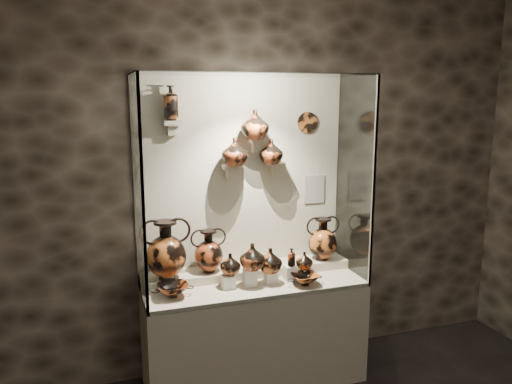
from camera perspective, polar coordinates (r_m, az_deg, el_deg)
wall_back at (r=4.01m, az=-1.68°, el=1.66°), size 5.00×0.02×3.20m
plinth at (r=4.09m, az=-0.23°, el=-15.89°), size 1.70×0.60×0.80m
front_tier at (r=3.92m, az=-0.24°, el=-10.47°), size 1.68×0.58×0.03m
rear_tier at (r=4.06m, az=-1.02°, el=-9.15°), size 1.70×0.25×0.10m
back_panel at (r=4.00m, az=-1.66°, el=1.65°), size 1.70×0.03×1.60m
glass_front at (r=3.43m, az=1.30°, el=0.08°), size 1.70×0.01×1.60m
glass_left at (r=3.54m, az=-13.37°, el=0.11°), size 0.01×0.60×1.60m
glass_right at (r=4.05m, az=11.21°, el=1.55°), size 0.01×0.60×1.60m
glass_top at (r=3.65m, az=-0.26°, el=13.29°), size 1.70×0.60×0.01m
frame_post_left at (r=3.26m, az=-12.79°, el=-0.79°), size 0.02×0.02×1.60m
frame_post_right at (r=3.80m, az=13.28°, el=0.85°), size 0.02×0.02×1.60m
pedestal_a at (r=3.79m, az=-3.20°, el=-10.19°), size 0.09×0.09×0.10m
pedestal_b at (r=3.83m, az=-0.72°, el=-9.70°), size 0.09×0.09×0.13m
pedestal_c at (r=3.89m, az=1.70°, el=-9.69°), size 0.09×0.09×0.09m
pedestal_d at (r=3.94m, az=3.91°, el=-9.21°), size 0.09×0.09×0.12m
pedestal_e at (r=4.00m, az=5.79°, el=-9.24°), size 0.09×0.09×0.08m
bracket_ul at (r=3.76m, az=-9.49°, el=7.80°), size 0.14×0.12×0.04m
bracket_ca at (r=3.89m, az=-2.76°, el=2.85°), size 0.14×0.12×0.04m
bracket_cb at (r=3.92m, az=0.04°, el=5.88°), size 0.10×0.12×0.04m
bracket_cc at (r=4.01m, az=2.49°, el=3.10°), size 0.14×0.12×0.04m
amphora_left at (r=3.78m, az=-10.25°, el=-6.51°), size 0.46×0.46×0.45m
amphora_mid at (r=3.90m, az=-5.45°, el=-6.72°), size 0.31×0.31×0.33m
amphora_right at (r=4.20m, az=7.61°, el=-5.31°), size 0.35×0.35×0.36m
jug_a at (r=3.77m, az=-2.97°, el=-8.22°), size 0.19×0.19×0.16m
jug_b at (r=3.77m, az=-0.42°, el=-7.39°), size 0.22×0.22×0.20m
jug_c at (r=3.83m, az=1.63°, el=-7.82°), size 0.21×0.21×0.19m
jug_e at (r=3.95m, az=5.52°, el=-7.80°), size 0.14×0.14×0.14m
lekythos_small at (r=3.88m, az=4.06°, el=-7.33°), size 0.08×0.08×0.16m
kylix_left at (r=3.68m, az=-9.48°, el=-10.90°), size 0.32×0.28×0.11m
kylix_right at (r=3.86m, az=5.61°, el=-9.80°), size 0.28×0.25×0.11m
lekythos_tall at (r=3.74m, az=-9.70°, el=10.25°), size 0.13×0.13×0.29m
ovoid_vase_a at (r=3.82m, az=-2.43°, el=4.62°), size 0.23×0.23×0.22m
ovoid_vase_b at (r=3.85m, az=-0.12°, el=7.74°), size 0.27×0.27×0.23m
ovoid_vase_c at (r=3.93m, az=1.74°, el=4.65°), size 0.20×0.20×0.20m
wall_plate at (r=4.13m, az=5.89°, el=7.89°), size 0.17×0.02×0.17m
info_placard at (r=4.23m, az=6.70°, el=0.33°), size 0.18×0.01×0.24m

